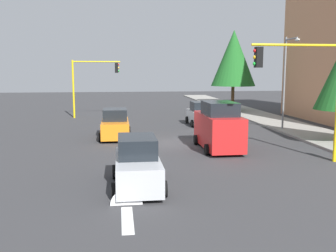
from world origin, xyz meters
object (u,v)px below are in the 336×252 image
(delivery_van_red, at_px, (218,127))
(car_white, at_px, (200,114))
(car_orange, at_px, (115,125))
(tree_roadside_far, at_px, (234,58))
(street_lamp_curbside, at_px, (287,73))
(car_silver, at_px, (137,164))
(traffic_signal_far_right, at_px, (92,77))
(traffic_signal_near_left, at_px, (305,79))

(delivery_van_red, height_order, car_white, delivery_van_red)
(car_orange, bearing_deg, tree_roadside_far, 140.63)
(street_lamp_curbside, relative_size, car_silver, 1.67)
(delivery_van_red, relative_size, car_white, 1.25)
(tree_roadside_far, height_order, car_silver, tree_roadside_far)
(delivery_van_red, distance_m, car_silver, 8.36)
(car_silver, relative_size, car_white, 1.09)
(traffic_signal_far_right, height_order, tree_roadside_far, tree_roadside_far)
(car_silver, bearing_deg, traffic_signal_near_left, 109.79)
(traffic_signal_far_right, height_order, car_white, traffic_signal_far_right)
(traffic_signal_near_left, height_order, car_white, traffic_signal_near_left)
(car_silver, bearing_deg, traffic_signal_far_right, -172.19)
(car_orange, bearing_deg, traffic_signal_far_right, -169.41)
(street_lamp_curbside, xyz_separation_m, car_white, (-3.97, -5.66, -3.45))
(car_silver, xyz_separation_m, car_white, (-16.55, 6.06, -0.00))
(traffic_signal_near_left, bearing_deg, car_silver, -70.21)
(tree_roadside_far, relative_size, car_silver, 2.14)
(tree_roadside_far, bearing_deg, traffic_signal_near_left, -8.93)
(traffic_signal_near_left, distance_m, car_silver, 9.35)
(street_lamp_curbside, distance_m, car_silver, 17.54)
(traffic_signal_near_left, height_order, street_lamp_curbside, street_lamp_curbside)
(tree_roadside_far, relative_size, car_white, 2.33)
(traffic_signal_near_left, distance_m, tree_roadside_far, 24.36)
(street_lamp_curbside, height_order, car_silver, street_lamp_curbside)
(traffic_signal_far_right, distance_m, car_silver, 23.38)
(traffic_signal_near_left, height_order, car_orange, traffic_signal_near_left)
(street_lamp_curbside, height_order, tree_roadside_far, tree_roadside_far)
(street_lamp_curbside, relative_size, car_orange, 1.71)
(tree_roadside_far, height_order, delivery_van_red, tree_roadside_far)
(traffic_signal_far_right, distance_m, car_orange, 12.38)
(traffic_signal_near_left, relative_size, tree_roadside_far, 0.65)
(traffic_signal_far_right, bearing_deg, street_lamp_curbside, 55.07)
(traffic_signal_near_left, bearing_deg, car_orange, -131.72)
(car_orange, bearing_deg, car_silver, 4.84)
(delivery_van_red, bearing_deg, street_lamp_curbside, 131.29)
(traffic_signal_far_right, height_order, car_orange, traffic_signal_far_right)
(traffic_signal_near_left, xyz_separation_m, tree_roadside_far, (-24.00, 3.77, 1.76))
(traffic_signal_far_right, bearing_deg, car_white, 55.14)
(tree_roadside_far, bearing_deg, car_silver, -24.03)
(traffic_signal_far_right, relative_size, tree_roadside_far, 0.62)
(street_lamp_curbside, relative_size, tree_roadside_far, 0.78)
(tree_roadside_far, distance_m, car_white, 13.01)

